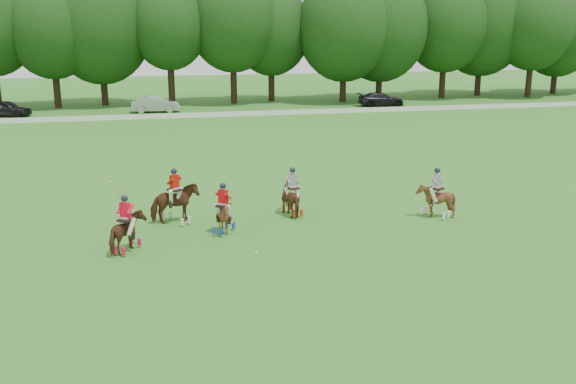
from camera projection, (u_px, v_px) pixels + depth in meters
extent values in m
plane|color=#317220|center=(242.00, 263.00, 22.92)|extent=(180.00, 180.00, 0.00)
cylinder|color=black|center=(56.00, 85.00, 65.61)|extent=(0.70, 0.70, 4.64)
ellipsoid|color=black|center=(51.00, 28.00, 64.19)|extent=(8.80, 8.80, 10.13)
cylinder|color=black|center=(104.00, 85.00, 67.61)|extent=(0.70, 0.70, 4.31)
ellipsoid|color=black|center=(100.00, 25.00, 66.06)|extent=(10.67, 10.67, 12.27)
cylinder|color=black|center=(171.00, 80.00, 67.55)|extent=(0.70, 0.70, 5.24)
ellipsoid|color=black|center=(169.00, 25.00, 66.13)|extent=(8.06, 8.06, 9.26)
cylinder|color=black|center=(234.00, 79.00, 69.22)|extent=(0.70, 0.70, 5.19)
ellipsoid|color=black|center=(232.00, 20.00, 67.67)|extent=(9.50, 9.50, 10.92)
cylinder|color=black|center=(271.00, 81.00, 71.56)|extent=(0.70, 0.70, 4.48)
ellipsoid|color=black|center=(271.00, 30.00, 70.18)|extent=(8.60, 8.60, 9.89)
cylinder|color=black|center=(343.00, 83.00, 70.55)|extent=(0.70, 0.70, 4.21)
ellipsoid|color=black|center=(344.00, 28.00, 69.07)|extent=(10.11, 10.11, 11.63)
cylinder|color=black|center=(379.00, 82.00, 72.85)|extent=(0.70, 0.70, 4.07)
ellipsoid|color=black|center=(381.00, 28.00, 71.35)|extent=(10.46, 10.46, 12.03)
cylinder|color=black|center=(442.00, 77.00, 74.65)|extent=(0.70, 0.70, 4.79)
ellipsoid|color=black|center=(446.00, 24.00, 73.15)|extent=(9.47, 9.47, 10.89)
cylinder|color=black|center=(478.00, 77.00, 77.32)|extent=(0.70, 0.70, 4.44)
ellipsoid|color=black|center=(482.00, 23.00, 75.74)|extent=(10.84, 10.84, 12.47)
cylinder|color=black|center=(529.00, 76.00, 75.30)|extent=(0.70, 0.70, 4.86)
ellipsoid|color=black|center=(534.00, 26.00, 73.85)|extent=(8.94, 8.94, 10.28)
cylinder|color=black|center=(554.00, 78.00, 79.41)|extent=(0.70, 0.70, 3.90)
ellipsoid|color=black|center=(559.00, 33.00, 78.04)|extent=(9.29, 9.29, 10.68)
cube|color=white|center=(178.00, 116.00, 58.73)|extent=(120.00, 0.10, 0.44)
imported|color=black|center=(6.00, 108.00, 59.50)|extent=(4.83, 2.98, 1.54)
imported|color=#AAA9AF|center=(155.00, 105.00, 62.43)|extent=(4.64, 1.68, 1.52)
imported|color=black|center=(381.00, 99.00, 67.44)|extent=(4.95, 2.27, 1.40)
imported|color=#482613|center=(127.00, 233.00, 23.87)|extent=(1.58, 1.89, 1.46)
cube|color=black|center=(126.00, 219.00, 23.73)|extent=(0.67, 0.71, 0.08)
cylinder|color=tan|center=(117.00, 195.00, 23.60)|extent=(0.43, 0.67, 1.08)
imported|color=#482613|center=(175.00, 204.00, 27.34)|extent=(2.22, 2.17, 1.70)
cube|color=black|center=(175.00, 190.00, 27.18)|extent=(0.69, 0.71, 0.08)
cylinder|color=tan|center=(180.00, 190.00, 27.42)|extent=(0.15, 0.19, 1.29)
imported|color=#482613|center=(224.00, 217.00, 26.01)|extent=(1.64, 1.67, 1.38)
cube|color=black|center=(223.00, 205.00, 25.88)|extent=(0.69, 0.71, 0.08)
cylinder|color=tan|center=(230.00, 208.00, 25.78)|extent=(0.15, 0.19, 1.29)
imported|color=#482613|center=(292.00, 199.00, 28.54)|extent=(1.20, 1.85, 1.44)
cube|color=black|center=(293.00, 188.00, 28.41)|extent=(0.57, 0.66, 0.08)
cylinder|color=tan|center=(287.00, 190.00, 28.29)|extent=(0.08, 0.21, 1.29)
imported|color=#482613|center=(435.00, 201.00, 28.18)|extent=(1.80, 1.84, 1.52)
cube|color=black|center=(436.00, 188.00, 28.04)|extent=(0.68, 0.71, 0.08)
cylinder|color=tan|center=(433.00, 191.00, 27.84)|extent=(0.14, 0.19, 1.29)
sphere|color=white|center=(256.00, 253.00, 23.77)|extent=(0.09, 0.09, 0.09)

